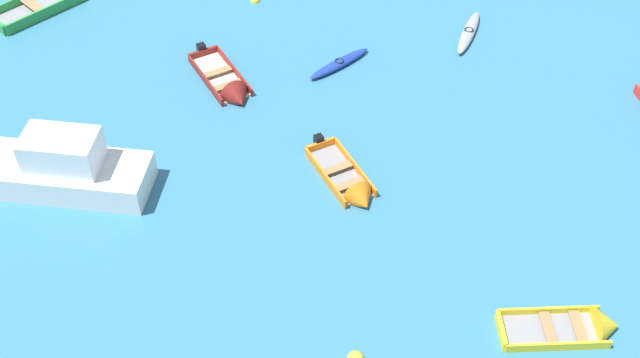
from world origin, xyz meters
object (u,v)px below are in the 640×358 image
(kayak_deep_blue_near_right, at_px, (339,63))
(mooring_buoy_midfield, at_px, (255,1))
(kayak_grey_far_right, at_px, (469,32))
(rowboat_maroon_back_row_left, at_px, (230,89))
(rowboat_yellow_foreground_center, at_px, (586,327))
(rowboat_orange_midfield_right, at_px, (352,188))
(motor_launch_white_back_row_right, at_px, (34,167))

(kayak_deep_blue_near_right, bearing_deg, mooring_buoy_midfield, 125.08)
(kayak_deep_blue_near_right, xyz_separation_m, kayak_grey_far_right, (5.25, 1.80, 0.01))
(rowboat_maroon_back_row_left, distance_m, rowboat_yellow_foreground_center, 14.84)
(kayak_deep_blue_near_right, height_order, mooring_buoy_midfield, kayak_deep_blue_near_right)
(rowboat_orange_midfield_right, distance_m, mooring_buoy_midfield, 11.73)
(kayak_grey_far_right, xyz_separation_m, mooring_buoy_midfield, (-8.50, 2.83, -0.14))
(rowboat_maroon_back_row_left, height_order, mooring_buoy_midfield, rowboat_maroon_back_row_left)
(rowboat_maroon_back_row_left, bearing_deg, rowboat_orange_midfield_right, -52.05)
(rowboat_maroon_back_row_left, bearing_deg, kayak_deep_blue_near_right, 18.95)
(rowboat_yellow_foreground_center, relative_size, mooring_buoy_midfield, 8.22)
(rowboat_orange_midfield_right, bearing_deg, motor_launch_white_back_row_right, 175.34)
(rowboat_yellow_foreground_center, distance_m, mooring_buoy_midfield, 19.27)
(motor_launch_white_back_row_right, bearing_deg, rowboat_orange_midfield_right, -4.66)
(mooring_buoy_midfield, bearing_deg, kayak_deep_blue_near_right, -54.92)
(rowboat_maroon_back_row_left, distance_m, kayak_deep_blue_near_right, 4.31)
(rowboat_maroon_back_row_left, height_order, kayak_deep_blue_near_right, rowboat_maroon_back_row_left)
(rowboat_orange_midfield_right, bearing_deg, kayak_grey_far_right, 58.13)
(rowboat_maroon_back_row_left, height_order, rowboat_yellow_foreground_center, rowboat_maroon_back_row_left)
(rowboat_yellow_foreground_center, bearing_deg, kayak_deep_blue_near_right, 116.33)
(rowboat_maroon_back_row_left, bearing_deg, mooring_buoy_midfield, 82.22)
(kayak_grey_far_right, bearing_deg, rowboat_maroon_back_row_left, -161.08)
(rowboat_orange_midfield_right, relative_size, mooring_buoy_midfield, 8.51)
(rowboat_maroon_back_row_left, xyz_separation_m, kayak_grey_far_right, (9.32, 3.20, -0.02))
(rowboat_maroon_back_row_left, xyz_separation_m, kayak_deep_blue_near_right, (4.08, 1.40, -0.02))
(rowboat_orange_midfield_right, distance_m, rowboat_yellow_foreground_center, 8.25)
(kayak_grey_far_right, relative_size, mooring_buoy_midfield, 7.42)
(kayak_deep_blue_near_right, distance_m, kayak_grey_far_right, 5.55)
(rowboat_orange_midfield_right, relative_size, kayak_grey_far_right, 1.15)
(rowboat_yellow_foreground_center, bearing_deg, rowboat_orange_midfield_right, 137.19)
(rowboat_maroon_back_row_left, relative_size, kayak_grey_far_right, 1.24)
(rowboat_maroon_back_row_left, relative_size, motor_launch_white_back_row_right, 0.50)
(motor_launch_white_back_row_right, xyz_separation_m, kayak_grey_far_right, (15.37, 7.60, -0.57))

